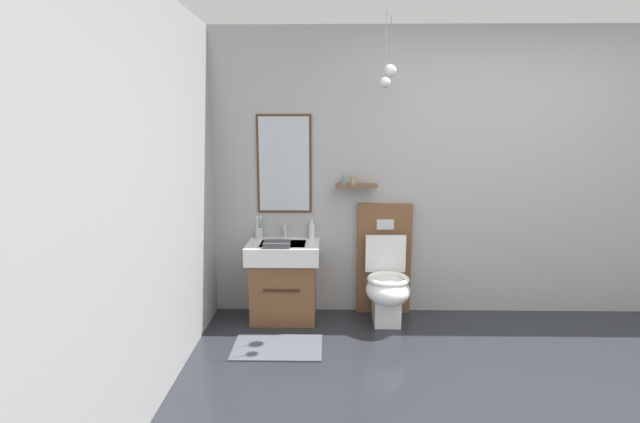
% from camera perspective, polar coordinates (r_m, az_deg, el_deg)
% --- Properties ---
extents(wall_back, '(5.19, 0.64, 2.51)m').
position_cam_1_polar(wall_back, '(4.56, 19.46, 4.22)').
color(wall_back, '#A8A8AA').
rests_on(wall_back, ground).
extents(wall_left, '(0.12, 3.83, 2.51)m').
position_cam_1_polar(wall_left, '(2.71, -22.56, 0.20)').
color(wall_left, '#A8A8AA').
rests_on(wall_left, ground).
extents(bath_mat, '(0.68, 0.44, 0.01)m').
position_cam_1_polar(bath_mat, '(3.86, -5.03, -15.64)').
color(bath_mat, '#474C56').
rests_on(bath_mat, ground).
extents(vanity_sink_left, '(0.62, 0.48, 0.68)m').
position_cam_1_polar(vanity_sink_left, '(4.27, -4.29, -7.87)').
color(vanity_sink_left, brown).
rests_on(vanity_sink_left, ground).
extents(tap_on_left_sink, '(0.03, 0.13, 0.11)m').
position_cam_1_polar(tap_on_left_sink, '(4.33, -4.16, -2.23)').
color(tap_on_left_sink, silver).
rests_on(tap_on_left_sink, vanity_sink_left).
extents(toilet, '(0.48, 0.62, 1.00)m').
position_cam_1_polar(toilet, '(4.28, 7.75, -7.72)').
color(toilet, brown).
rests_on(toilet, ground).
extents(toothbrush_cup, '(0.07, 0.07, 0.21)m').
position_cam_1_polar(toothbrush_cup, '(4.35, -7.18, -2.44)').
color(toothbrush_cup, silver).
rests_on(toothbrush_cup, vanity_sink_left).
extents(soap_dispenser, '(0.06, 0.06, 0.17)m').
position_cam_1_polar(soap_dispenser, '(4.31, -0.99, -2.23)').
color(soap_dispenser, white).
rests_on(soap_dispenser, vanity_sink_left).
extents(folded_hand_towel, '(0.22, 0.16, 0.04)m').
position_cam_1_polar(folded_hand_towel, '(4.05, -5.10, -3.84)').
color(folded_hand_towel, '#47474C').
rests_on(folded_hand_towel, vanity_sink_left).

